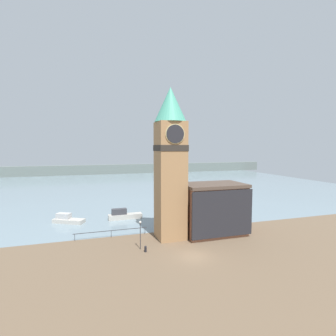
% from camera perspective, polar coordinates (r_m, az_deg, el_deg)
% --- Properties ---
extents(ground_plane, '(160.00, 160.00, 0.00)m').
position_cam_1_polar(ground_plane, '(36.06, 5.65, -18.63)').
color(ground_plane, brown).
extents(water, '(160.00, 120.00, 0.00)m').
position_cam_1_polar(water, '(103.26, -10.09, -3.43)').
color(water, gray).
rests_on(water, ground_plane).
extents(far_shoreline, '(180.00, 3.00, 5.00)m').
position_cam_1_polar(far_shoreline, '(142.52, -12.20, -0.26)').
color(far_shoreline, slate).
rests_on(far_shoreline, water).
extents(pier_railing, '(11.48, 0.08, 1.09)m').
position_cam_1_polar(pier_railing, '(43.40, -12.26, -13.30)').
color(pier_railing, '#333338').
rests_on(pier_railing, ground_plane).
extents(clock_tower, '(4.86, 4.86, 23.24)m').
position_cam_1_polar(clock_tower, '(40.22, 0.54, 1.91)').
color(clock_tower, '#9E754C').
rests_on(clock_tower, ground_plane).
extents(pier_building, '(10.17, 6.67, 8.29)m').
position_cam_1_polar(pier_building, '(43.91, 9.83, -8.71)').
color(pier_building, '#935B42').
rests_on(pier_building, ground_plane).
extents(boat_near, '(6.60, 1.64, 2.13)m').
position_cam_1_polar(boat_near, '(53.32, -9.63, -10.08)').
color(boat_near, '#B7B2A8').
rests_on(boat_near, water).
extents(boat_far, '(6.07, 4.56, 1.79)m').
position_cam_1_polar(boat_far, '(53.61, -21.07, -10.39)').
color(boat_far, '#B7B2A8').
rests_on(boat_far, water).
extents(mooring_bollard_near, '(0.34, 0.34, 0.87)m').
position_cam_1_polar(mooring_bollard_near, '(37.26, -4.92, -17.06)').
color(mooring_bollard_near, black).
rests_on(mooring_bollard_near, ground_plane).
extents(lamp_post, '(0.32, 0.32, 4.00)m').
position_cam_1_polar(lamp_post, '(37.45, -6.06, -13.18)').
color(lamp_post, '#2D2D33').
rests_on(lamp_post, ground_plane).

